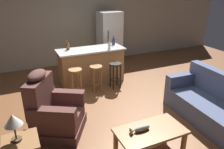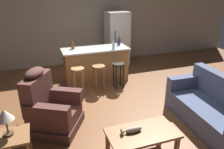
{
  "view_description": "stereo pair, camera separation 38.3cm",
  "coord_description": "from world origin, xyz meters",
  "px_view_note": "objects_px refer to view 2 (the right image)",
  "views": [
    {
      "loc": [
        -1.82,
        -4.06,
        2.52
      ],
      "look_at": [
        -0.03,
        -0.1,
        0.75
      ],
      "focal_mm": 35.0,
      "sensor_mm": 36.0,
      "label": 1
    },
    {
      "loc": [
        -1.46,
        -4.2,
        2.52
      ],
      "look_at": [
        -0.03,
        -0.1,
        0.75
      ],
      "focal_mm": 35.0,
      "sensor_mm": 36.0,
      "label": 2
    }
  ],
  "objects_px": {
    "end_table": "(13,141)",
    "bottle_tall_green": "(73,45)",
    "bottle_short_amber": "(119,41)",
    "bottle_wine_dark": "(113,46)",
    "bar_stool_left": "(78,76)",
    "refrigerator": "(117,39)",
    "coffee_table": "(142,135)",
    "table_lamp": "(5,116)",
    "couch": "(214,110)",
    "recliner_near_lamp": "(51,109)",
    "bar_stool_middle": "(99,73)",
    "fish_figurine": "(132,130)",
    "bar_stool_right": "(118,71)",
    "kitchen_island": "(96,65)"
  },
  "relations": [
    {
      "from": "end_table",
      "to": "bottle_tall_green",
      "type": "xyz_separation_m",
      "value": [
        1.4,
        2.87,
        0.58
      ]
    },
    {
      "from": "bottle_short_amber",
      "to": "bottle_wine_dark",
      "type": "bearing_deg",
      "value": -127.63
    },
    {
      "from": "bar_stool_left",
      "to": "refrigerator",
      "type": "distance_m",
      "value": 2.53
    },
    {
      "from": "refrigerator",
      "to": "bar_stool_left",
      "type": "bearing_deg",
      "value": -132.87
    },
    {
      "from": "coffee_table",
      "to": "end_table",
      "type": "bearing_deg",
      "value": 168.76
    },
    {
      "from": "table_lamp",
      "to": "couch",
      "type": "bearing_deg",
      "value": -2.41
    },
    {
      "from": "bottle_short_amber",
      "to": "bar_stool_left",
      "type": "bearing_deg",
      "value": -150.0
    },
    {
      "from": "recliner_near_lamp",
      "to": "bottle_tall_green",
      "type": "relative_size",
      "value": 4.75
    },
    {
      "from": "refrigerator",
      "to": "coffee_table",
      "type": "bearing_deg",
      "value": -105.33
    },
    {
      "from": "bar_stool_left",
      "to": "bar_stool_middle",
      "type": "height_order",
      "value": "same"
    },
    {
      "from": "end_table",
      "to": "bar_stool_left",
      "type": "height_order",
      "value": "bar_stool_left"
    },
    {
      "from": "couch",
      "to": "bottle_short_amber",
      "type": "relative_size",
      "value": 7.71
    },
    {
      "from": "fish_figurine",
      "to": "end_table",
      "type": "xyz_separation_m",
      "value": [
        -1.71,
        0.33,
        -0.0
      ]
    },
    {
      "from": "refrigerator",
      "to": "bottle_tall_green",
      "type": "distance_m",
      "value": 1.95
    },
    {
      "from": "coffee_table",
      "to": "bar_stool_left",
      "type": "height_order",
      "value": "bar_stool_left"
    },
    {
      "from": "refrigerator",
      "to": "bottle_short_amber",
      "type": "xyz_separation_m",
      "value": [
        -0.33,
        -1.04,
        0.17
      ]
    },
    {
      "from": "table_lamp",
      "to": "bottle_wine_dark",
      "type": "relative_size",
      "value": 1.64
    },
    {
      "from": "fish_figurine",
      "to": "recliner_near_lamp",
      "type": "bearing_deg",
      "value": 134.77
    },
    {
      "from": "end_table",
      "to": "bar_stool_left",
      "type": "relative_size",
      "value": 0.82
    },
    {
      "from": "bar_stool_right",
      "to": "bottle_short_amber",
      "type": "bearing_deg",
      "value": 68.65
    },
    {
      "from": "bar_stool_right",
      "to": "bar_stool_middle",
      "type": "bearing_deg",
      "value": 180.0
    },
    {
      "from": "end_table",
      "to": "bottle_tall_green",
      "type": "distance_m",
      "value": 3.25
    },
    {
      "from": "refrigerator",
      "to": "kitchen_island",
      "type": "bearing_deg",
      "value": -131.86
    },
    {
      "from": "coffee_table",
      "to": "recliner_near_lamp",
      "type": "distance_m",
      "value": 1.74
    },
    {
      "from": "table_lamp",
      "to": "bar_stool_left",
      "type": "distance_m",
      "value": 2.49
    },
    {
      "from": "recliner_near_lamp",
      "to": "bar_stool_left",
      "type": "distance_m",
      "value": 1.47
    },
    {
      "from": "fish_figurine",
      "to": "bottle_short_amber",
      "type": "relative_size",
      "value": 1.35
    },
    {
      "from": "bar_stool_left",
      "to": "refrigerator",
      "type": "relative_size",
      "value": 0.39
    },
    {
      "from": "coffee_table",
      "to": "couch",
      "type": "relative_size",
      "value": 0.57
    },
    {
      "from": "recliner_near_lamp",
      "to": "bar_stool_left",
      "type": "relative_size",
      "value": 1.76
    },
    {
      "from": "end_table",
      "to": "kitchen_island",
      "type": "xyz_separation_m",
      "value": [
        1.97,
        2.7,
        0.02
      ]
    },
    {
      "from": "refrigerator",
      "to": "end_table",
      "type": "bearing_deg",
      "value": -128.0
    },
    {
      "from": "recliner_near_lamp",
      "to": "end_table",
      "type": "xyz_separation_m",
      "value": [
        -0.59,
        -0.8,
        0.04
      ]
    },
    {
      "from": "fish_figurine",
      "to": "bottle_short_amber",
      "type": "height_order",
      "value": "bottle_short_amber"
    },
    {
      "from": "fish_figurine",
      "to": "couch",
      "type": "bearing_deg",
      "value": 6.73
    },
    {
      "from": "bar_stool_middle",
      "to": "bar_stool_right",
      "type": "relative_size",
      "value": 1.0
    },
    {
      "from": "table_lamp",
      "to": "bottle_wine_dark",
      "type": "height_order",
      "value": "bottle_wine_dark"
    },
    {
      "from": "bar_stool_middle",
      "to": "recliner_near_lamp",
      "type": "bearing_deg",
      "value": -135.54
    },
    {
      "from": "table_lamp",
      "to": "refrigerator",
      "type": "bearing_deg",
      "value": 51.4
    },
    {
      "from": "bottle_wine_dark",
      "to": "bottle_tall_green",
      "type": "bearing_deg",
      "value": 157.36
    },
    {
      "from": "kitchen_island",
      "to": "bottle_tall_green",
      "type": "height_order",
      "value": "bottle_tall_green"
    },
    {
      "from": "fish_figurine",
      "to": "couch",
      "type": "xyz_separation_m",
      "value": [
        1.8,
        0.21,
        -0.12
      ]
    },
    {
      "from": "fish_figurine",
      "to": "bar_stool_middle",
      "type": "relative_size",
      "value": 0.5
    },
    {
      "from": "fish_figurine",
      "to": "bar_stool_left",
      "type": "xyz_separation_m",
      "value": [
        -0.37,
        2.39,
        0.01
      ]
    },
    {
      "from": "table_lamp",
      "to": "bar_stool_right",
      "type": "height_order",
      "value": "table_lamp"
    },
    {
      "from": "recliner_near_lamp",
      "to": "bar_stool_middle",
      "type": "distance_m",
      "value": 1.8
    },
    {
      "from": "bottle_tall_green",
      "to": "couch",
      "type": "bearing_deg",
      "value": -54.75
    },
    {
      "from": "couch",
      "to": "end_table",
      "type": "bearing_deg",
      "value": 0.77
    },
    {
      "from": "recliner_near_lamp",
      "to": "bottle_tall_green",
      "type": "bearing_deg",
      "value": 98.34
    },
    {
      "from": "fish_figurine",
      "to": "recliner_near_lamp",
      "type": "xyz_separation_m",
      "value": [
        -1.12,
        1.13,
        -0.04
      ]
    }
  ]
}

